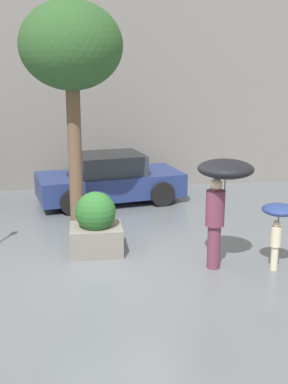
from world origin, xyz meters
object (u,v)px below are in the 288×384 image
(person_adult, at_px, (222,185))
(parked_car_near, at_px, (110,180))
(person_child, at_px, (278,218))
(street_tree, at_px, (71,49))
(planter_box, at_px, (96,225))

(person_adult, distance_m, parked_car_near, 5.27)
(person_adult, distance_m, person_child, 1.21)
(person_child, distance_m, street_tree, 5.65)
(street_tree, bearing_deg, person_adult, -48.02)
(person_child, xyz_separation_m, street_tree, (-3.65, 3.07, 3.03))
(planter_box, height_order, person_child, planter_box)
(person_child, bearing_deg, street_tree, 91.22)
(person_child, relative_size, street_tree, 0.25)
(planter_box, xyz_separation_m, person_child, (3.27, -1.27, 0.42))
(person_child, bearing_deg, person_adult, 122.47)
(planter_box, relative_size, person_adult, 0.61)
(parked_car_near, bearing_deg, person_adult, -171.95)
(parked_car_near, height_order, street_tree, street_tree)
(person_adult, xyz_separation_m, person_child, (1.03, -0.16, -0.61))
(person_child, distance_m, parked_car_near, 5.76)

